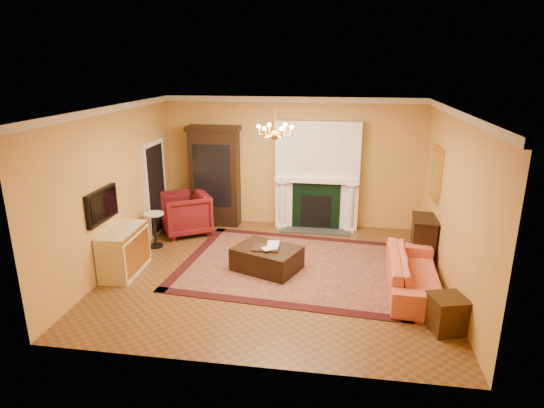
% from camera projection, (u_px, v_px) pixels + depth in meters
% --- Properties ---
extents(floor, '(6.00, 5.50, 0.02)m').
position_uv_depth(floor, '(275.00, 273.00, 8.42)').
color(floor, brown).
rests_on(floor, ground).
extents(ceiling, '(6.00, 5.50, 0.02)m').
position_uv_depth(ceiling, '(275.00, 107.00, 7.52)').
color(ceiling, silver).
rests_on(ceiling, wall_back).
extents(wall_back, '(6.00, 0.02, 3.00)m').
position_uv_depth(wall_back, '(292.00, 162.00, 10.58)').
color(wall_back, '#DC9B4F').
rests_on(wall_back, floor).
extents(wall_front, '(6.00, 0.02, 3.00)m').
position_uv_depth(wall_front, '(241.00, 259.00, 5.36)').
color(wall_front, '#DC9B4F').
rests_on(wall_front, floor).
extents(wall_left, '(0.02, 5.50, 3.00)m').
position_uv_depth(wall_left, '(114.00, 188.00, 8.41)').
color(wall_left, '#DC9B4F').
rests_on(wall_left, floor).
extents(wall_right, '(0.02, 5.50, 3.00)m').
position_uv_depth(wall_right, '(454.00, 202.00, 7.53)').
color(wall_right, '#DC9B4F').
rests_on(wall_right, floor).
extents(fireplace, '(1.90, 0.70, 2.50)m').
position_uv_depth(fireplace, '(317.00, 178.00, 10.40)').
color(fireplace, white).
rests_on(fireplace, wall_back).
extents(crown_molding, '(6.00, 5.50, 0.12)m').
position_uv_depth(crown_molding, '(283.00, 106.00, 8.45)').
color(crown_molding, silver).
rests_on(crown_molding, ceiling).
extents(doorway, '(0.08, 1.05, 2.10)m').
position_uv_depth(doorway, '(155.00, 188.00, 10.14)').
color(doorway, silver).
rests_on(doorway, wall_left).
extents(tv_panel, '(0.09, 0.95, 0.58)m').
position_uv_depth(tv_panel, '(102.00, 205.00, 7.88)').
color(tv_panel, black).
rests_on(tv_panel, wall_left).
extents(gilt_mirror, '(0.06, 0.76, 1.05)m').
position_uv_depth(gilt_mirror, '(436.00, 174.00, 8.82)').
color(gilt_mirror, gold).
rests_on(gilt_mirror, wall_right).
extents(chandelier, '(0.63, 0.55, 0.53)m').
position_uv_depth(chandelier, '(275.00, 132.00, 7.64)').
color(chandelier, gold).
rests_on(chandelier, ceiling).
extents(oriental_rug, '(4.50, 3.53, 0.02)m').
position_uv_depth(oriental_rug, '(294.00, 266.00, 8.68)').
color(oriental_rug, '#420E13').
rests_on(oriental_rug, floor).
extents(china_cabinet, '(1.14, 0.55, 2.24)m').
position_uv_depth(china_cabinet, '(215.00, 178.00, 10.69)').
color(china_cabinet, black).
rests_on(china_cabinet, floor).
extents(wingback_armchair, '(1.32, 1.35, 1.03)m').
position_uv_depth(wingback_armchair, '(185.00, 211.00, 10.23)').
color(wingback_armchair, maroon).
rests_on(wingback_armchair, floor).
extents(pedestal_table, '(0.42, 0.42, 0.75)m').
position_uv_depth(pedestal_table, '(155.00, 227.00, 9.48)').
color(pedestal_table, black).
rests_on(pedestal_table, floor).
extents(commode, '(0.58, 1.15, 0.85)m').
position_uv_depth(commode, '(124.00, 251.00, 8.30)').
color(commode, beige).
rests_on(commode, floor).
extents(coral_sofa, '(0.73, 2.18, 0.84)m').
position_uv_depth(coral_sofa, '(415.00, 267.00, 7.64)').
color(coral_sofa, '#DC5D46').
rests_on(coral_sofa, floor).
extents(end_table, '(0.55, 0.55, 0.51)m').
position_uv_depth(end_table, '(447.00, 315.00, 6.51)').
color(end_table, '#331D0E').
rests_on(end_table, floor).
extents(console_table, '(0.49, 0.78, 0.83)m').
position_uv_depth(console_table, '(423.00, 239.00, 8.88)').
color(console_table, black).
rests_on(console_table, floor).
extents(leather_ottoman, '(1.38, 1.20, 0.43)m').
position_uv_depth(leather_ottoman, '(267.00, 258.00, 8.47)').
color(leather_ottoman, black).
rests_on(leather_ottoman, oriental_rug).
extents(ottoman_tray, '(0.50, 0.39, 0.03)m').
position_uv_depth(ottoman_tray, '(266.00, 248.00, 8.36)').
color(ottoman_tray, black).
rests_on(ottoman_tray, leather_ottoman).
extents(book_a, '(0.23, 0.05, 0.30)m').
position_uv_depth(book_a, '(267.00, 237.00, 8.41)').
color(book_a, gray).
rests_on(book_a, ottoman_tray).
extents(book_b, '(0.13, 0.17, 0.27)m').
position_uv_depth(book_b, '(267.00, 240.00, 8.31)').
color(book_b, gray).
rests_on(book_b, ottoman_tray).
extents(topiary_left, '(0.17, 0.17, 0.46)m').
position_uv_depth(topiary_left, '(283.00, 165.00, 10.39)').
color(topiary_left, gray).
rests_on(topiary_left, fireplace).
extents(topiary_right, '(0.17, 0.17, 0.47)m').
position_uv_depth(topiary_right, '(341.00, 167.00, 10.20)').
color(topiary_right, gray).
rests_on(topiary_right, fireplace).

